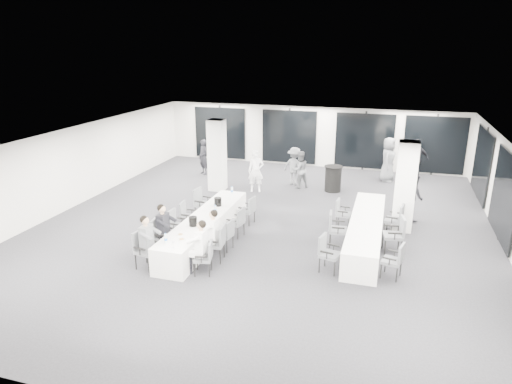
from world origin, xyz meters
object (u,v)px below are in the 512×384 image
chair_main_right_near (206,256)px  chair_side_left_mid (335,227)px  chair_side_left_near (327,251)px  standing_guest_d (417,157)px  chair_main_left_near (144,247)px  chair_side_right_mid (396,232)px  chair_main_left_fourth (187,215)px  chair_main_left_second (160,234)px  banquet_table_side (366,231)px  chair_main_right_far (249,209)px  ice_bucket_far (218,202)px  cocktail_table (333,179)px  chair_side_right_far (396,218)px  chair_main_right_second (217,241)px  standing_guest_b (300,167)px  standing_guest_a (256,168)px  chair_main_right_fourth (238,221)px  chair_main_left_far (201,201)px  chair_side_right_near (395,259)px  banquet_table_main (205,228)px  chair_main_left_mid (176,223)px  chair_main_right_mid (226,233)px  standing_guest_h (413,193)px  standing_guest_c (294,164)px  chair_side_left_far (341,211)px  standing_guest_g (203,155)px  ice_bucket_near (193,221)px  standing_guest_e (388,157)px

chair_main_right_near → chair_side_left_mid: (2.87, 2.65, 0.07)m
chair_side_left_near → standing_guest_d: (2.41, 9.49, 0.44)m
chair_main_left_near → chair_side_right_mid: 6.81m
chair_main_left_fourth → standing_guest_d: size_ratio=0.47×
chair_main_left_near → chair_main_left_fourth: bearing=-170.3°
chair_main_left_second → banquet_table_side: bearing=106.4°
chair_main_right_far → ice_bucket_far: (-0.80, -0.64, 0.36)m
cocktail_table → chair_side_right_far: bearing=-58.0°
chair_main_left_near → chair_main_right_second: size_ratio=1.00×
banquet_table_side → chair_main_left_fourth: (-5.36, -0.59, 0.15)m
chair_side_left_near → standing_guest_b: (-2.10, 6.80, 0.31)m
standing_guest_a → ice_bucket_far: standing_guest_a is taller
cocktail_table → chair_main_left_second: 8.00m
chair_main_left_near → chair_main_right_fourth: size_ratio=1.11×
chair_main_left_near → chair_side_right_mid: size_ratio=0.96×
chair_main_left_fourth → chair_side_right_far: bearing=98.5°
chair_main_left_far → chair_main_right_near: size_ratio=1.15×
chair_main_left_second → chair_side_right_near: size_ratio=1.10×
cocktail_table → chair_main_left_far: bearing=-132.2°
banquet_table_main → chair_main_left_mid: (-0.83, -0.24, 0.15)m
chair_main_left_fourth → chair_main_right_far: (1.66, 1.09, -0.01)m
standing_guest_a → standing_guest_b: bearing=14.4°
chair_main_left_far → standing_guest_a: (0.90, 3.27, 0.36)m
chair_main_right_mid → banquet_table_side: bearing=-59.1°
chair_side_right_near → standing_guest_h: bearing=7.6°
chair_main_right_far → chair_side_left_mid: size_ratio=0.91×
chair_main_right_mid → standing_guest_c: size_ratio=0.50×
chair_side_left_far → chair_side_right_far: 1.68m
standing_guest_g → banquet_table_side: bearing=-0.6°
chair_side_left_near → standing_guest_a: size_ratio=0.51×
standing_guest_g → standing_guest_c: bearing=30.7°
chair_main_left_fourth → chair_side_right_far: (6.20, 1.48, 0.03)m
chair_side_left_near → standing_guest_a: standing_guest_a is taller
chair_main_left_far → banquet_table_side: bearing=91.3°
chair_main_right_mid → ice_bucket_far: size_ratio=3.38×
chair_main_right_fourth → ice_bucket_near: (-0.85, -1.29, 0.37)m
chair_main_right_second → banquet_table_main: bearing=29.9°
standing_guest_e → chair_side_left_far: bearing=178.3°
ice_bucket_near → chair_side_left_near: bearing=-1.7°
chair_side_right_near → chair_side_right_mid: chair_side_right_mid is taller
chair_main_right_far → standing_guest_h: size_ratio=0.50×
chair_side_right_mid → chair_main_left_near: bearing=104.1°
chair_main_left_near → chair_side_left_far: size_ratio=1.11×
chair_main_left_near → standing_guest_a: standing_guest_a is taller
chair_side_right_far → ice_bucket_near: 6.07m
chair_main_right_far → chair_side_right_far: (4.54, 0.39, 0.04)m
banquet_table_main → chair_main_right_far: chair_main_right_far is taller
chair_main_left_fourth → standing_guest_c: (2.14, 5.77, 0.36)m
chair_main_left_mid → chair_side_left_mid: size_ratio=0.93×
chair_main_left_near → standing_guest_c: 8.61m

